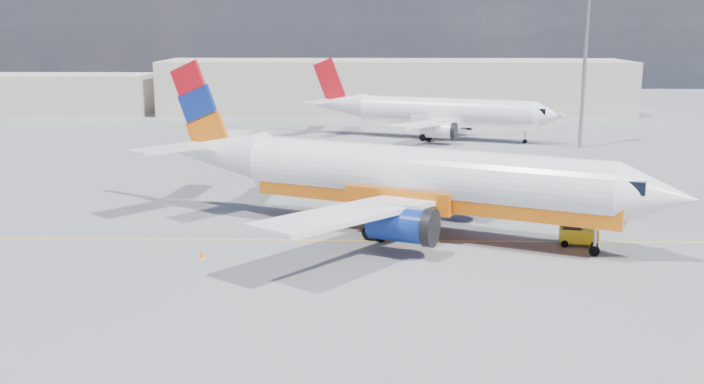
{
  "coord_description": "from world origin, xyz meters",
  "views": [
    {
      "loc": [
        1.08,
        -45.19,
        13.66
      ],
      "look_at": [
        0.08,
        1.51,
        3.5
      ],
      "focal_mm": 40.0,
      "sensor_mm": 36.0,
      "label": 1
    }
  ],
  "objects_px": {
    "main_jet": "(407,178)",
    "traffic_cone": "(202,254)",
    "second_jet": "(438,113)",
    "gse_tug": "(577,233)"
  },
  "relations": [
    {
      "from": "gse_tug",
      "to": "main_jet",
      "type": "bearing_deg",
      "value": 174.32
    },
    {
      "from": "traffic_cone",
      "to": "main_jet",
      "type": "bearing_deg",
      "value": 26.07
    },
    {
      "from": "second_jet",
      "to": "gse_tug",
      "type": "height_order",
      "value": "second_jet"
    },
    {
      "from": "main_jet",
      "to": "second_jet",
      "type": "distance_m",
      "value": 43.02
    },
    {
      "from": "main_jet",
      "to": "traffic_cone",
      "type": "distance_m",
      "value": 14.12
    },
    {
      "from": "main_jet",
      "to": "second_jet",
      "type": "xyz_separation_m",
      "value": [
        5.76,
        42.63,
        -0.56
      ]
    },
    {
      "from": "second_jet",
      "to": "gse_tug",
      "type": "xyz_separation_m",
      "value": [
        4.81,
        -45.35,
        -2.36
      ]
    },
    {
      "from": "second_jet",
      "to": "gse_tug",
      "type": "distance_m",
      "value": 45.66
    },
    {
      "from": "main_jet",
      "to": "second_jet",
      "type": "relative_size",
      "value": 1.16
    },
    {
      "from": "second_jet",
      "to": "traffic_cone",
      "type": "xyz_separation_m",
      "value": [
        -18.06,
        -48.65,
        -2.88
      ]
    }
  ]
}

